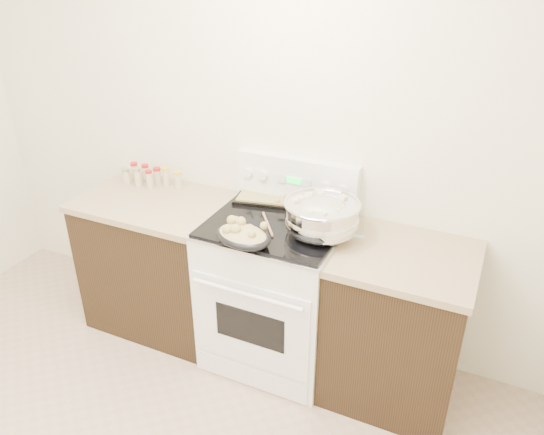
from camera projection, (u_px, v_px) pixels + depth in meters
The scene contains 9 objects.
counter_left at pixel (162, 261), 3.50m from camera, with size 0.93×0.67×0.92m.
counter_right at pixel (396, 325), 2.92m from camera, with size 0.73×0.67×0.92m.
kitchen_range at pixel (276, 289), 3.18m from camera, with size 0.78×0.73×1.22m.
mixing_bowl at pixel (322, 217), 2.82m from camera, with size 0.52×0.52×0.24m.
roasting_pan at pixel (242, 235), 2.74m from camera, with size 0.36×0.29×0.12m.
baking_sheet at pixel (271, 196), 3.23m from camera, with size 0.43×0.34×0.06m.
wooden_spoon at pixel (257, 226), 2.90m from camera, with size 0.17×0.23×0.04m.
blue_ladle at pixel (322, 238), 2.74m from camera, with size 0.25×0.17×0.10m.
spice_jars at pixel (149, 176), 3.46m from camera, with size 0.39×0.14×0.13m.
Camera 1 is at (1.43, -0.96, 2.35)m, focal length 35.00 mm.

